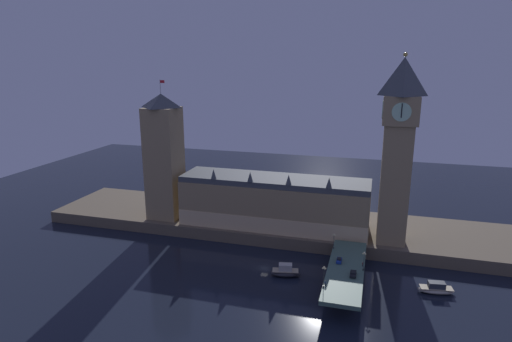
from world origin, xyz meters
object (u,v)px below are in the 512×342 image
(street_lamp_near, at_px, (324,274))
(street_lamp_far, at_px, (334,239))
(victoria_tower, at_px, (164,157))
(pedestrian_mid_walk, at_px, (363,264))
(clock_tower, at_px, (398,147))
(boat_upstream, at_px, (285,272))
(pedestrian_near_rail, at_px, (325,283))
(car_northbound_lead, at_px, (339,260))
(car_southbound_lead, at_px, (353,274))
(street_lamp_mid, at_px, (364,259))
(boat_downstream, at_px, (436,289))

(street_lamp_near, relative_size, street_lamp_far, 1.19)
(victoria_tower, relative_size, pedestrian_mid_walk, 36.61)
(clock_tower, relative_size, boat_upstream, 6.52)
(pedestrian_near_rail, height_order, street_lamp_near, street_lamp_near)
(street_lamp_near, bearing_deg, street_lamp_far, 90.00)
(clock_tower, bearing_deg, car_northbound_lead, -122.05)
(car_northbound_lead, xyz_separation_m, street_lamp_far, (-3.05, 10.80, 3.00))
(pedestrian_near_rail, relative_size, boat_upstream, 0.15)
(victoria_tower, distance_m, car_northbound_lead, 90.15)
(clock_tower, bearing_deg, car_southbound_lead, -108.47)
(pedestrian_mid_walk, height_order, boat_upstream, pedestrian_mid_walk)
(street_lamp_mid, xyz_separation_m, boat_upstream, (-26.78, 1.53, -9.26))
(car_northbound_lead, xyz_separation_m, pedestrian_mid_walk, (7.94, -1.05, 0.20))
(clock_tower, bearing_deg, street_lamp_far, -140.15)
(clock_tower, relative_size, pedestrian_mid_walk, 42.90)
(victoria_tower, xyz_separation_m, boat_downstream, (113.25, -29.25, -31.73))
(street_lamp_far, distance_m, boat_upstream, 22.10)
(pedestrian_near_rail, distance_m, boat_downstream, 39.36)
(clock_tower, height_order, boat_downstream, clock_tower)
(pedestrian_near_rail, relative_size, street_lamp_near, 0.24)
(street_lamp_mid, bearing_deg, boat_upstream, 176.73)
(street_lamp_mid, bearing_deg, pedestrian_near_rail, -129.31)
(pedestrian_mid_walk, distance_m, street_lamp_far, 16.40)
(street_lamp_far, bearing_deg, clock_tower, 39.85)
(street_lamp_near, distance_m, boat_downstream, 41.00)
(street_lamp_near, bearing_deg, car_southbound_lead, 50.32)
(victoria_tower, bearing_deg, car_southbound_lead, -23.74)
(car_southbound_lead, relative_size, street_lamp_mid, 0.66)
(pedestrian_near_rail, distance_m, pedestrian_mid_walk, 19.43)
(car_northbound_lead, height_order, pedestrian_near_rail, pedestrian_near_rail)
(street_lamp_mid, bearing_deg, street_lamp_near, -127.73)
(street_lamp_near, height_order, boat_upstream, street_lamp_near)
(car_northbound_lead, distance_m, street_lamp_near, 19.25)
(boat_upstream, relative_size, boat_downstream, 0.91)
(victoria_tower, height_order, street_lamp_mid, victoria_tower)
(boat_upstream, bearing_deg, street_lamp_mid, -3.27)
(street_lamp_far, bearing_deg, car_southbound_lead, -66.71)
(car_southbound_lead, distance_m, boat_upstream, 25.21)
(street_lamp_far, distance_m, boat_downstream, 37.73)
(pedestrian_mid_walk, bearing_deg, car_southbound_lead, -109.36)
(boat_upstream, bearing_deg, boat_downstream, 2.98)
(street_lamp_mid, relative_size, boat_downstream, 0.54)
(victoria_tower, distance_m, pedestrian_mid_walk, 97.64)
(street_lamp_near, relative_size, street_lamp_mid, 1.06)
(victoria_tower, height_order, street_lamp_near, victoria_tower)
(car_southbound_lead, bearing_deg, victoria_tower, 156.26)
(street_lamp_mid, bearing_deg, pedestrian_mid_walk, 97.93)
(street_lamp_mid, relative_size, boat_upstream, 0.59)
(clock_tower, height_order, street_lamp_mid, clock_tower)
(victoria_tower, distance_m, boat_upstream, 77.13)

